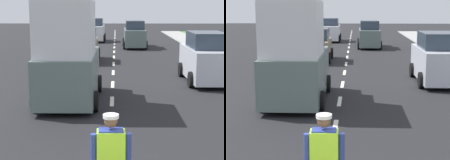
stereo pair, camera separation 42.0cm
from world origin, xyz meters
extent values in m
plane|color=black|center=(0.00, 21.00, 0.00)|extent=(96.00, 96.00, 0.00)
cube|color=silver|center=(0.00, 5.70, 0.01)|extent=(0.14, 1.40, 0.01)
cube|color=silver|center=(0.00, 8.70, 0.01)|extent=(0.14, 1.40, 0.01)
cube|color=silver|center=(0.00, 11.70, 0.01)|extent=(0.14, 1.40, 0.01)
cube|color=silver|center=(0.00, 14.70, 0.01)|extent=(0.14, 1.40, 0.01)
cube|color=silver|center=(0.00, 17.70, 0.01)|extent=(0.14, 1.40, 0.01)
cube|color=silver|center=(0.00, 20.70, 0.01)|extent=(0.14, 1.40, 0.01)
cube|color=silver|center=(0.00, 23.70, 0.01)|extent=(0.14, 1.40, 0.01)
cube|color=silver|center=(0.00, 26.70, 0.01)|extent=(0.14, 1.40, 0.01)
cube|color=silver|center=(0.00, 29.70, 0.01)|extent=(0.14, 1.40, 0.01)
cube|color=silver|center=(0.00, 32.70, 0.01)|extent=(0.14, 1.40, 0.01)
cube|color=silver|center=(0.00, 35.70, 0.01)|extent=(0.14, 1.40, 0.01)
cube|color=silver|center=(0.00, 38.70, 0.01)|extent=(0.14, 1.40, 0.01)
cube|color=silver|center=(0.00, 41.70, 0.01)|extent=(0.14, 1.40, 0.01)
cube|color=silver|center=(0.00, 44.70, 0.01)|extent=(0.14, 1.40, 0.01)
cube|color=silver|center=(0.00, 47.70, 0.01)|extent=(0.14, 1.40, 0.01)
cube|color=navy|center=(0.06, 1.24, 1.12)|extent=(0.41, 0.26, 0.60)
cube|color=#A5EA33|center=(0.06, 1.24, 1.14)|extent=(0.47, 0.30, 0.51)
cylinder|color=navy|center=(-0.22, 1.23, 1.07)|extent=(0.11, 0.11, 0.55)
cylinder|color=navy|center=(0.34, 1.25, 1.07)|extent=(0.11, 0.11, 0.55)
sphere|color=brown|center=(0.06, 1.24, 1.56)|extent=(0.22, 0.22, 0.22)
cylinder|color=silver|center=(0.06, 1.24, 1.64)|extent=(0.26, 0.26, 0.06)
cube|color=slate|center=(-1.51, 8.80, 0.96)|extent=(1.90, 4.60, 1.56)
cube|color=#2D3847|center=(-1.51, 9.60, 2.09)|extent=(1.67, 1.61, 0.70)
cube|color=silver|center=(-1.51, 7.99, 2.64)|extent=(1.81, 2.53, 1.80)
cylinder|color=black|center=(-0.54, 7.37, 0.34)|extent=(0.22, 0.68, 0.68)
cylinder|color=black|center=(-2.48, 7.37, 0.34)|extent=(0.22, 0.68, 0.68)
cylinder|color=black|center=(-0.54, 10.23, 0.34)|extent=(0.22, 0.68, 0.68)
cylinder|color=black|center=(-2.48, 10.23, 0.34)|extent=(0.22, 0.68, 0.68)
cube|color=silver|center=(4.14, 12.38, 0.86)|extent=(1.66, 4.16, 1.35)
cube|color=#2D3847|center=(4.14, 12.27, 1.88)|extent=(1.46, 2.29, 0.70)
cylinder|color=black|center=(3.29, 13.67, 0.34)|extent=(0.22, 0.68, 0.68)
cylinder|color=black|center=(4.99, 13.67, 0.34)|extent=(0.22, 0.68, 0.68)
cylinder|color=black|center=(3.29, 11.09, 0.34)|extent=(0.22, 0.68, 0.68)
cube|color=gray|center=(-1.86, 18.90, 0.74)|extent=(1.64, 3.90, 1.12)
cube|color=#2D3847|center=(-1.86, 18.99, 1.65)|extent=(1.45, 2.15, 0.70)
cylinder|color=black|center=(-1.02, 17.69, 0.34)|extent=(0.22, 0.68, 0.68)
cylinder|color=black|center=(-2.70, 17.69, 0.34)|extent=(0.22, 0.68, 0.68)
cylinder|color=black|center=(-1.02, 20.11, 0.34)|extent=(0.22, 0.68, 0.68)
cylinder|color=black|center=(-2.70, 20.11, 0.34)|extent=(0.22, 0.68, 0.68)
cube|color=silver|center=(-1.91, 32.12, 0.84)|extent=(1.78, 3.96, 1.31)
cube|color=#2D3847|center=(-1.91, 32.22, 1.84)|extent=(1.57, 2.18, 0.70)
cylinder|color=black|center=(-1.00, 30.90, 0.34)|extent=(0.22, 0.68, 0.68)
cylinder|color=black|center=(-2.82, 30.90, 0.34)|extent=(0.22, 0.68, 0.68)
cylinder|color=black|center=(-1.00, 33.35, 0.34)|extent=(0.22, 0.68, 0.68)
cylinder|color=black|center=(-2.82, 33.35, 0.34)|extent=(0.22, 0.68, 0.68)
cube|color=slate|center=(1.64, 26.75, 0.83)|extent=(1.63, 4.40, 1.31)
cube|color=#2D3847|center=(1.64, 26.64, 1.84)|extent=(1.44, 2.42, 0.70)
cylinder|color=black|center=(0.81, 28.11, 0.34)|extent=(0.22, 0.68, 0.68)
cylinder|color=black|center=(2.48, 28.11, 0.34)|extent=(0.22, 0.68, 0.68)
cylinder|color=black|center=(0.81, 25.38, 0.34)|extent=(0.22, 0.68, 0.68)
cylinder|color=black|center=(2.48, 25.38, 0.34)|extent=(0.22, 0.68, 0.68)
camera|label=1|loc=(0.14, -4.70, 3.39)|focal=61.76mm
camera|label=2|loc=(0.56, -4.69, 3.39)|focal=61.76mm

